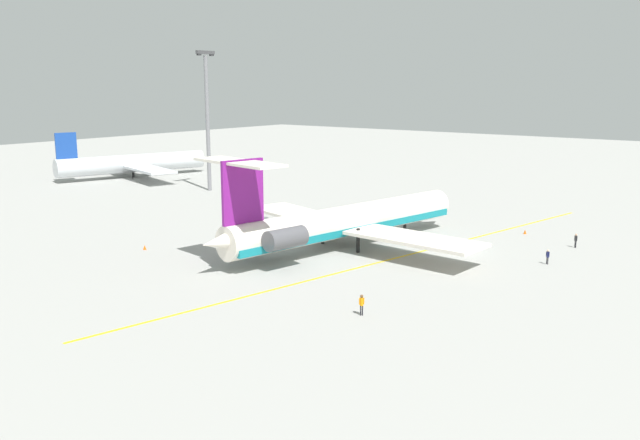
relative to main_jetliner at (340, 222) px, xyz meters
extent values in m
plane|color=#9E9E99|center=(6.45, -12.27, -3.14)|extent=(352.95, 352.95, 0.00)
cylinder|color=silver|center=(1.09, -0.19, -0.05)|extent=(34.90, 9.75, 3.71)
cone|color=silver|center=(18.22, -3.24, -0.05)|extent=(4.43, 4.19, 3.56)
cone|color=silver|center=(-16.03, 2.85, 0.29)|extent=(5.88, 4.05, 3.15)
cube|color=teal|center=(1.09, -0.19, -0.88)|extent=(34.16, 9.69, 0.82)
cube|color=silver|center=(3.53, 9.11, -0.70)|extent=(9.86, 16.46, 0.37)
cube|color=silver|center=(0.17, -9.77, -0.70)|extent=(6.89, 15.84, 0.37)
cylinder|color=#515156|center=(-10.18, 4.85, 0.23)|extent=(4.94, 2.93, 2.15)
cube|color=silver|center=(-10.29, 4.21, 0.23)|extent=(2.95, 1.65, 0.45)
cylinder|color=#515156|center=(-11.23, -1.03, 0.23)|extent=(4.94, 2.93, 2.15)
cube|color=silver|center=(-11.12, -0.40, 0.23)|extent=(2.95, 1.65, 0.45)
cube|color=#7A197F|center=(-13.75, 2.45, 5.09)|extent=(5.01, 1.25, 6.57)
cube|color=silver|center=(-13.61, 5.45, 8.12)|extent=(4.37, 5.94, 0.26)
cube|color=silver|center=(-14.65, -0.42, 8.12)|extent=(4.37, 5.94, 0.26)
cylinder|color=black|center=(11.56, -2.06, -1.73)|extent=(0.41, 0.41, 2.81)
cylinder|color=black|center=(0.47, 2.93, -1.73)|extent=(0.41, 0.41, 2.81)
cylinder|color=black|center=(-0.57, -2.91, -1.73)|extent=(0.41, 0.41, 2.81)
cylinder|color=silver|center=(23.93, 69.55, -0.28)|extent=(30.71, 12.30, 3.70)
cone|color=silver|center=(38.77, 65.17, -0.28)|extent=(3.90, 4.23, 3.51)
cube|color=silver|center=(26.46, 78.09, -0.65)|extent=(9.15, 15.06, 0.44)
cube|color=silver|center=(21.41, 61.00, -0.65)|extent=(9.15, 15.06, 0.44)
cube|color=#19429E|center=(11.36, 73.26, 4.09)|extent=(3.97, 1.50, 5.04)
cylinder|color=black|center=(23.93, 69.55, -1.90)|extent=(0.44, 0.44, 2.49)
cylinder|color=black|center=(-18.07, -15.11, -2.71)|extent=(0.11, 0.11, 0.86)
cylinder|color=black|center=(-18.18, -15.00, -2.71)|extent=(0.11, 0.11, 0.86)
cylinder|color=orange|center=(-18.13, -15.05, -1.94)|extent=(0.29, 0.29, 0.68)
sphere|color=brown|center=(-18.13, -15.05, -1.46)|extent=(0.27, 0.27, 0.27)
cylinder|color=orange|center=(-17.99, -15.19, -1.90)|extent=(0.08, 0.08, 0.58)
cylinder|color=orange|center=(-18.26, -14.92, -1.90)|extent=(0.08, 0.08, 0.58)
cylinder|color=black|center=(16.81, -22.08, -2.74)|extent=(0.10, 0.10, 0.81)
cylinder|color=black|center=(16.75, -22.21, -2.74)|extent=(0.10, 0.10, 0.81)
cylinder|color=#262628|center=(16.78, -22.15, -2.02)|extent=(0.27, 0.27, 0.64)
sphere|color=tan|center=(16.78, -22.15, -1.57)|extent=(0.25, 0.25, 0.25)
cylinder|color=#262628|center=(16.86, -21.99, -1.98)|extent=(0.07, 0.07, 0.54)
cylinder|color=#262628|center=(16.70, -22.30, -1.98)|extent=(0.07, 0.07, 0.54)
cylinder|color=black|center=(7.37, -21.94, -2.75)|extent=(0.10, 0.10, 0.78)
cylinder|color=black|center=(7.33, -22.07, -2.75)|extent=(0.10, 0.10, 0.78)
cylinder|color=#191E4C|center=(7.35, -22.01, -2.05)|extent=(0.26, 0.26, 0.62)
sphere|color=#DBB28E|center=(7.35, -22.01, -1.62)|extent=(0.24, 0.24, 0.24)
cylinder|color=#191E4C|center=(7.40, -21.84, -2.02)|extent=(0.07, 0.07, 0.52)
cylinder|color=#191E4C|center=(7.31, -22.17, -2.02)|extent=(0.07, 0.07, 0.52)
cone|color=#EA590F|center=(-14.49, 17.69, -2.87)|extent=(0.40, 0.40, 0.55)
cone|color=#EA590F|center=(20.46, -14.71, -2.87)|extent=(0.40, 0.40, 0.55)
cube|color=gold|center=(1.09, -7.93, -3.14)|extent=(75.70, 14.71, 0.01)
cylinder|color=slate|center=(21.18, 44.06, 8.79)|extent=(0.70, 0.70, 23.86)
cube|color=#424244|center=(21.18, 44.06, 21.21)|extent=(4.00, 0.60, 0.60)
cube|color=#2D2D30|center=(19.68, 44.06, 20.86)|extent=(0.70, 0.50, 0.44)
cube|color=#2D2D30|center=(22.68, 44.06, 20.86)|extent=(0.70, 0.50, 0.44)
camera|label=1|loc=(-62.74, -44.39, 15.85)|focal=37.64mm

